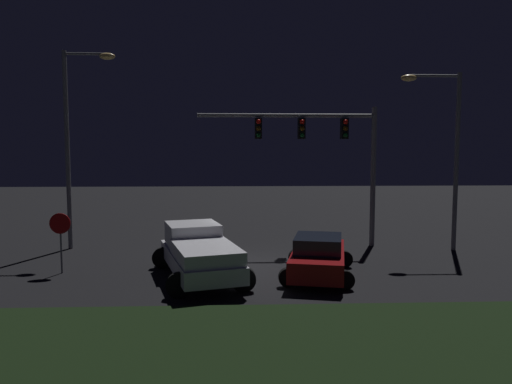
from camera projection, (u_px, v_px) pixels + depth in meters
ground_plane at (249, 263)px, 19.05m from camera, size 80.00×80.00×0.00m
grass_median at (257, 341)px, 11.14m from camera, size 25.22×4.88×0.10m
pickup_truck at (198, 250)px, 16.74m from camera, size 3.85×5.74×1.80m
car_sedan at (318, 256)px, 16.86m from camera, size 3.09×4.69×1.51m
traffic_signal_gantry at (322, 142)px, 21.97m from camera, size 8.32×0.56×6.50m
street_lamp_left at (76, 127)px, 21.31m from camera, size 2.35×0.44×8.93m
street_lamp_right at (445, 139)px, 21.02m from camera, size 2.72×0.44×7.91m
stop_sign at (60, 231)px, 17.28m from camera, size 0.76×0.08×2.23m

